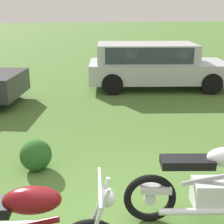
# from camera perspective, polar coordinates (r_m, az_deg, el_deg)

# --- Properties ---
(motorcycle_silver) EXTENTS (1.97, 0.78, 1.02)m
(motorcycle_silver) POSITION_cam_1_polar(r_m,az_deg,el_deg) (3.88, 17.92, -12.86)
(motorcycle_silver) COLOR black
(motorcycle_silver) RESTS_ON ground
(car_silver) EXTENTS (4.69, 2.76, 1.43)m
(car_silver) POSITION_cam_1_polar(r_m,az_deg,el_deg) (10.07, 7.46, 9.16)
(car_silver) COLOR #B2B5BA
(car_silver) RESTS_ON ground
(shrub_low) EXTENTS (0.50, 0.48, 0.51)m
(shrub_low) POSITION_cam_1_polar(r_m,az_deg,el_deg) (5.06, -13.98, -7.76)
(shrub_low) COLOR #23511E
(shrub_low) RESTS_ON ground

